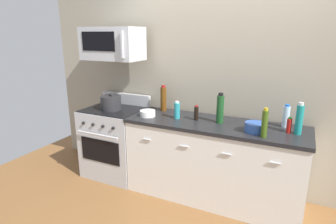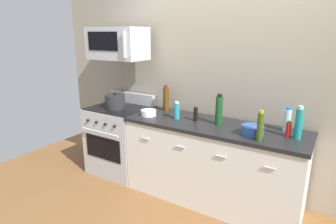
{
  "view_description": "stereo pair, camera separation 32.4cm",
  "coord_description": "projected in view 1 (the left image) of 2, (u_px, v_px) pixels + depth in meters",
  "views": [
    {
      "loc": [
        0.81,
        -2.86,
        1.87
      ],
      "look_at": [
        -0.55,
        -0.05,
        0.99
      ],
      "focal_mm": 29.82,
      "sensor_mm": 36.0,
      "label": 1
    },
    {
      "loc": [
        1.1,
        -2.71,
        1.87
      ],
      "look_at": [
        -0.55,
        -0.05,
        0.99
      ],
      "focal_mm": 29.82,
      "sensor_mm": 36.0,
      "label": 2
    }
  ],
  "objects": [
    {
      "name": "bottle_dish_soap",
      "position": [
        177.0,
        110.0,
        3.22
      ],
      "size": [
        0.07,
        0.07,
        0.2
      ],
      "color": "teal",
      "rests_on": "countertop_slab"
    },
    {
      "name": "bottle_water_clear",
      "position": [
        286.0,
        116.0,
        2.91
      ],
      "size": [
        0.07,
        0.07,
        0.24
      ],
      "color": "silver",
      "rests_on": "countertop_slab"
    },
    {
      "name": "counter_unit",
      "position": [
        213.0,
        161.0,
        3.2
      ],
      "size": [
        1.98,
        0.66,
        0.92
      ],
      "color": "silver",
      "rests_on": "ground_plane"
    },
    {
      "name": "microwave",
      "position": [
        112.0,
        44.0,
        3.47
      ],
      "size": [
        0.74,
        0.44,
        0.4
      ],
      "color": "#B7BABF"
    },
    {
      "name": "bottle_wine_green",
      "position": [
        220.0,
        109.0,
        3.04
      ],
      "size": [
        0.08,
        0.08,
        0.34
      ],
      "color": "#19471E",
      "rests_on": "countertop_slab"
    },
    {
      "name": "bottle_wine_amber",
      "position": [
        163.0,
        99.0,
        3.53
      ],
      "size": [
        0.08,
        0.08,
        0.33
      ],
      "color": "#59330F",
      "rests_on": "countertop_slab"
    },
    {
      "name": "bottle_hot_sauce_red",
      "position": [
        289.0,
        125.0,
        2.76
      ],
      "size": [
        0.05,
        0.05,
        0.16
      ],
      "color": "#B21914",
      "rests_on": "countertop_slab"
    },
    {
      "name": "bowl_blue_mixing",
      "position": [
        255.0,
        127.0,
        2.79
      ],
      "size": [
        0.21,
        0.21,
        0.09
      ],
      "color": "#2D519E",
      "rests_on": "countertop_slab"
    },
    {
      "name": "back_wall",
      "position": [
        226.0,
        79.0,
        3.32
      ],
      "size": [
        5.07,
        0.1,
        2.7
      ],
      "primitive_type": "cube",
      "color": "#9E937F",
      "rests_on": "ground_plane"
    },
    {
      "name": "range_oven",
      "position": [
        116.0,
        141.0,
        3.78
      ],
      "size": [
        0.76,
        0.69,
        1.07
      ],
      "color": "#B7BABF",
      "rests_on": "ground_plane"
    },
    {
      "name": "bottle_olive_oil",
      "position": [
        265.0,
        123.0,
        2.62
      ],
      "size": [
        0.06,
        0.06,
        0.29
      ],
      "color": "#385114",
      "rests_on": "countertop_slab"
    },
    {
      "name": "stockpot",
      "position": [
        111.0,
        103.0,
        3.58
      ],
      "size": [
        0.26,
        0.26,
        0.21
      ],
      "color": "#262628",
      "rests_on": "range_oven"
    },
    {
      "name": "bowl_white_ceramic",
      "position": [
        148.0,
        113.0,
        3.32
      ],
      "size": [
        0.18,
        0.18,
        0.07
      ],
      "color": "white",
      "rests_on": "countertop_slab"
    },
    {
      "name": "bottle_soy_sauce_dark",
      "position": [
        196.0,
        113.0,
        3.16
      ],
      "size": [
        0.05,
        0.05,
        0.17
      ],
      "color": "black",
      "rests_on": "countertop_slab"
    },
    {
      "name": "bottle_sparkling_teal",
      "position": [
        299.0,
        119.0,
        2.7
      ],
      "size": [
        0.07,
        0.07,
        0.32
      ],
      "color": "#197F7A",
      "rests_on": "countertop_slab"
    },
    {
      "name": "ground_plane",
      "position": [
        211.0,
        196.0,
        3.33
      ],
      "size": [
        6.09,
        6.09,
        0.0
      ],
      "primitive_type": "plane",
      "color": "brown"
    }
  ]
}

